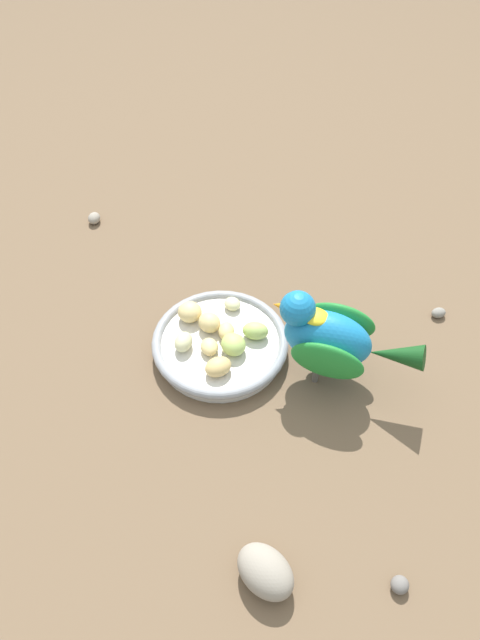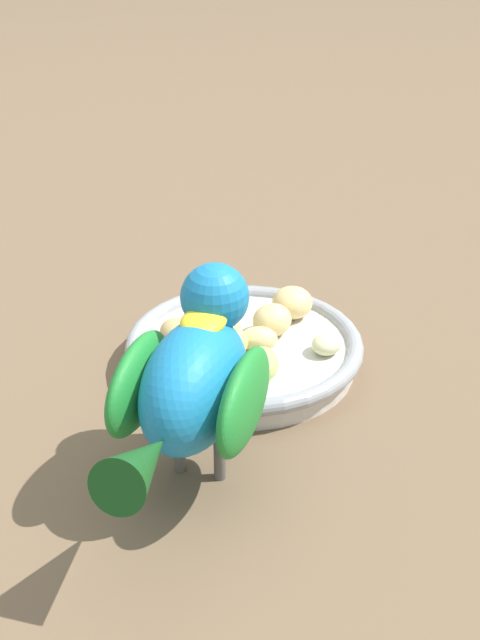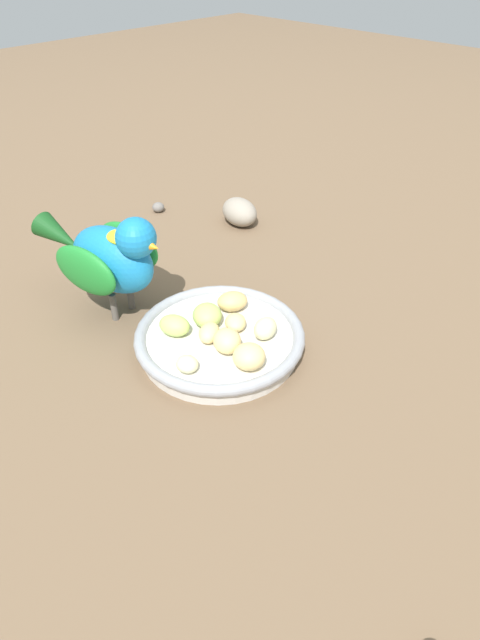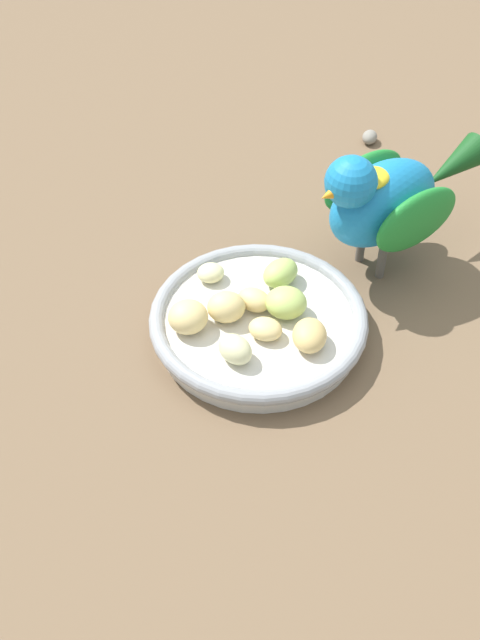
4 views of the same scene
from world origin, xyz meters
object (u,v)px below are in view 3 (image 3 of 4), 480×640
apple_piece_2 (228,342)px  apple_piece_5 (207,315)px  apple_piece_7 (265,328)px  parrot (110,255)px  apple_piece_6 (187,364)px  feeding_bowl (220,339)px  apple_piece_3 (249,357)px  pebble_2 (158,207)px  apple_piece_1 (235,322)px  apple_piece_0 (209,333)px  rock_large (240,212)px  apple_piece_4 (232,301)px  apple_piece_8 (175,325)px

apple_piece_2 → apple_piece_5: bearing=72.1°
apple_piece_7 → apple_piece_2: bearing=167.0°
parrot → apple_piece_6: bearing=-19.8°
parrot → feeding_bowl: bearing=3.9°
apple_piece_7 → parrot: (-0.08, 0.20, 0.05)m
apple_piece_3 → apple_piece_6: (-0.05, 0.05, -0.01)m
apple_piece_3 → pebble_2: bearing=64.1°
apple_piece_2 → apple_piece_7: apple_piece_2 is taller
apple_piece_5 → apple_piece_7: bearing=-64.2°
apple_piece_1 → apple_piece_3: bearing=-122.9°
apple_piece_0 → rock_large: bearing=38.7°
apple_piece_3 → pebble_2: size_ratio=1.73×
rock_large → apple_piece_2: bearing=-137.4°
apple_piece_0 → apple_piece_1: bearing=-9.5°
feeding_bowl → pebble_2: feeding_bowl is taller
apple_piece_3 → rock_large: (0.28, 0.29, -0.01)m
apple_piece_4 → rock_large: size_ratio=0.54×
apple_piece_6 → parrot: (0.03, 0.18, 0.06)m
apple_piece_1 → parrot: (-0.06, 0.16, 0.06)m
apple_piece_6 → feeding_bowl: bearing=16.0°
apple_piece_0 → apple_piece_1: apple_piece_0 is taller
apple_piece_1 → apple_piece_2: (-0.04, -0.03, 0.01)m
parrot → apple_piece_7: bearing=10.8°
apple_piece_1 → parrot: size_ratio=0.15×
feeding_bowl → apple_piece_2: apple_piece_2 is taller
parrot → rock_large: bearing=91.5°
apple_piece_2 → apple_piece_3: 0.04m
apple_piece_5 → apple_piece_6: apple_piece_5 is taller
feeding_bowl → parrot: (-0.04, 0.16, 0.07)m
parrot → apple_piece_4: bearing=24.2°
apple_piece_3 → apple_piece_4: apple_piece_3 is taller
apple_piece_8 → apple_piece_6: bearing=-118.4°
feeding_bowl → apple_piece_3: apple_piece_3 is taller
feeding_bowl → apple_piece_5: bearing=80.4°
apple_piece_0 → pebble_2: (0.21, 0.36, -0.02)m
apple_piece_0 → apple_piece_1: size_ratio=1.05×
apple_piece_7 → parrot: bearing=111.4°
apple_piece_2 → apple_piece_8: size_ratio=0.92×
rock_large → apple_piece_4: bearing=-137.3°
feeding_bowl → apple_piece_2: size_ratio=5.75×
feeding_bowl → apple_piece_1: apple_piece_1 is taller
apple_piece_0 → apple_piece_4: bearing=21.7°
pebble_2 → apple_piece_1: bearing=-114.6°
apple_piece_0 → apple_piece_4: 0.07m
apple_piece_1 → apple_piece_4: bearing=50.5°
apple_piece_6 → apple_piece_5: bearing=32.1°
apple_piece_1 → apple_piece_7: apple_piece_7 is taller
apple_piece_4 → parrot: parrot is taller
apple_piece_3 → apple_piece_6: size_ratio=1.38×
feeding_bowl → apple_piece_5: (0.00, 0.03, 0.02)m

